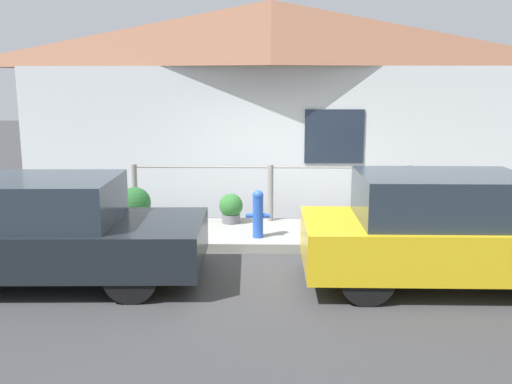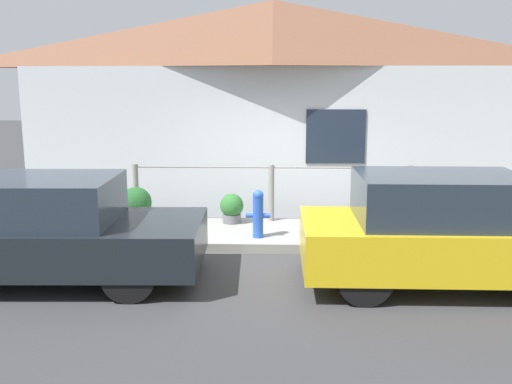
{
  "view_description": "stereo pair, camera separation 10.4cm",
  "coord_description": "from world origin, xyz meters",
  "px_view_note": "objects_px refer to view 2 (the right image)",
  "views": [
    {
      "loc": [
        -0.01,
        -8.31,
        2.57
      ],
      "look_at": [
        -0.22,
        0.3,
        0.9
      ],
      "focal_mm": 40.0,
      "sensor_mm": 36.0,
      "label": 1
    },
    {
      "loc": [
        0.09,
        -8.31,
        2.57
      ],
      "look_at": [
        -0.22,
        0.3,
        0.9
      ],
      "focal_mm": 40.0,
      "sensor_mm": 36.0,
      "label": 2
    }
  ],
  "objects_px": {
    "fire_hydrant": "(258,213)",
    "car_left": "(36,230)",
    "car_right": "(446,232)",
    "potted_plant_near_hydrant": "(232,208)",
    "potted_plant_by_fence": "(136,203)"
  },
  "relations": [
    {
      "from": "car_left",
      "to": "fire_hydrant",
      "type": "height_order",
      "value": "car_left"
    },
    {
      "from": "car_left",
      "to": "potted_plant_by_fence",
      "type": "relative_size",
      "value": 6.37
    },
    {
      "from": "potted_plant_near_hydrant",
      "to": "car_left",
      "type": "bearing_deg",
      "value": -131.7
    },
    {
      "from": "potted_plant_near_hydrant",
      "to": "potted_plant_by_fence",
      "type": "xyz_separation_m",
      "value": [
        -1.62,
        -0.24,
        0.12
      ]
    },
    {
      "from": "car_right",
      "to": "fire_hydrant",
      "type": "xyz_separation_m",
      "value": [
        -2.43,
        1.69,
        -0.17
      ]
    },
    {
      "from": "potted_plant_near_hydrant",
      "to": "potted_plant_by_fence",
      "type": "bearing_deg",
      "value": -171.62
    },
    {
      "from": "car_right",
      "to": "potted_plant_near_hydrant",
      "type": "relative_size",
      "value": 7.22
    },
    {
      "from": "car_left",
      "to": "potted_plant_by_fence",
      "type": "height_order",
      "value": "car_left"
    },
    {
      "from": "fire_hydrant",
      "to": "car_left",
      "type": "bearing_deg",
      "value": -149.09
    },
    {
      "from": "potted_plant_by_fence",
      "to": "car_left",
      "type": "bearing_deg",
      "value": -106.73
    },
    {
      "from": "fire_hydrant",
      "to": "potted_plant_by_fence",
      "type": "distance_m",
      "value": 2.22
    },
    {
      "from": "car_left",
      "to": "fire_hydrant",
      "type": "distance_m",
      "value": 3.29
    },
    {
      "from": "potted_plant_near_hydrant",
      "to": "potted_plant_by_fence",
      "type": "distance_m",
      "value": 1.64
    },
    {
      "from": "car_right",
      "to": "fire_hydrant",
      "type": "height_order",
      "value": "car_right"
    },
    {
      "from": "car_left",
      "to": "car_right",
      "type": "bearing_deg",
      "value": -1.94
    }
  ]
}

